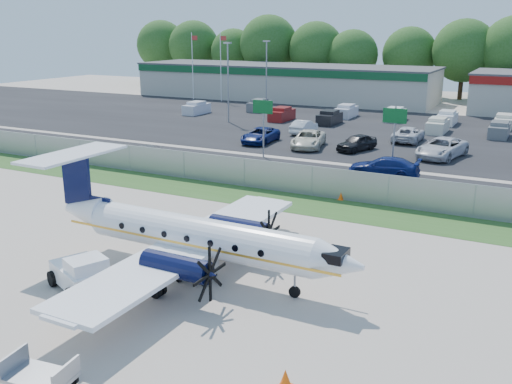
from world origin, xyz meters
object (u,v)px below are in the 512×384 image
at_px(baggage_cart_near, 196,271).
at_px(baggage_cart_far, 40,376).
at_px(aircraft, 193,235).
at_px(pushback_tug, 83,273).

xyz_separation_m(baggage_cart_near, baggage_cart_far, (0.12, -8.79, 0.08)).
bearing_deg(aircraft, pushback_tug, -133.84).
bearing_deg(baggage_cart_near, pushback_tug, -141.17).
xyz_separation_m(pushback_tug, baggage_cart_near, (3.68, 2.96, -0.32)).
height_order(aircraft, pushback_tug, aircraft).
height_order(aircraft, baggage_cart_near, aircraft).
distance_m(aircraft, baggage_cart_near, 1.57).
relative_size(baggage_cart_near, baggage_cart_far, 0.84).
bearing_deg(pushback_tug, baggage_cart_far, -56.92).
distance_m(pushback_tug, baggage_cart_far, 6.96).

